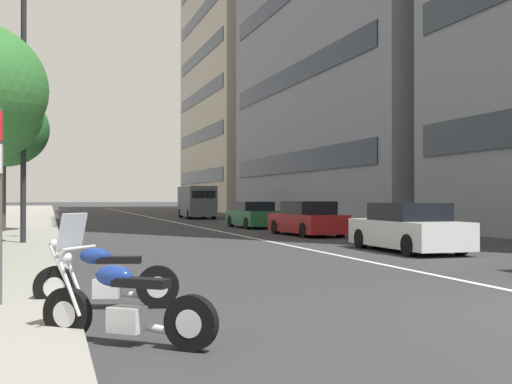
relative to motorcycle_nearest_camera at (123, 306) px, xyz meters
name	(u,v)px	position (x,y,z in m)	size (l,w,h in m)	color
lane_centre_stripe	(174,222)	(34.63, -6.93, -0.43)	(110.00, 0.16, 0.01)	silver
motorcycle_nearest_camera	(123,306)	(0.00, 0.00, 0.00)	(1.45, 1.79, 1.46)	black
motorcycle_second_in_row	(105,280)	(2.48, 0.00, -0.02)	(0.77, 2.09, 1.09)	black
car_lead_in_lane	(408,229)	(9.96, -9.49, 0.25)	(4.55, 1.89, 1.47)	silver
car_following_behind	(307,220)	(18.45, -9.66, 0.25)	(4.70, 1.99, 1.46)	maroon
car_far_down_avenue	(253,215)	(25.75, -9.53, 0.23)	(4.44, 1.91, 1.39)	#236038
delivery_van_ahead	(197,201)	(41.31, -9.86, 0.87)	(5.95, 2.24, 2.42)	#4C5156
parking_sign_by_curb	(1,182)	(2.34, 1.44, 1.42)	(0.32, 0.06, 2.72)	#47494C
street_lamp_with_banners	(36,80)	(15.27, 1.24, 5.06)	(1.26, 2.74, 9.00)	#232326
street_tree_mid_sidewalk	(4,129)	(23.18, 2.73, 4.17)	(3.89, 3.89, 6.11)	#473323
office_tower_far_left_down_avenue	(276,6)	(68.72, -25.88, 24.89)	(24.47, 19.30, 50.63)	beige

